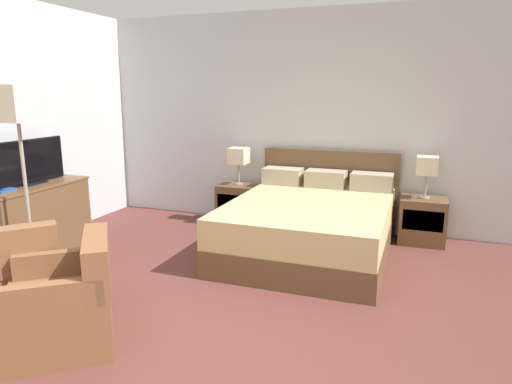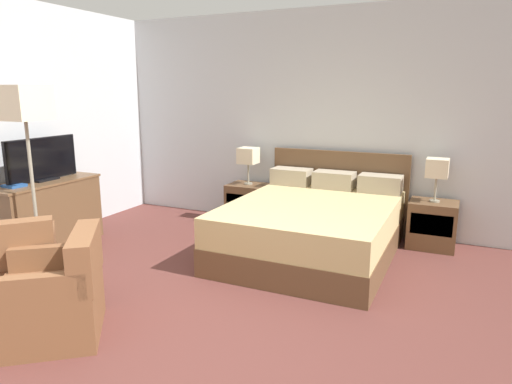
% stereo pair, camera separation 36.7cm
% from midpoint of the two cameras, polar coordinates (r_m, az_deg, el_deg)
% --- Properties ---
extents(ground_plane, '(10.45, 10.45, 0.00)m').
position_cam_midpoint_polar(ground_plane, '(3.13, -9.93, -21.01)').
color(ground_plane, brown).
extents(wall_back, '(6.77, 0.06, 2.70)m').
position_cam_midpoint_polar(wall_back, '(5.85, 9.71, 8.74)').
color(wall_back, silver).
rests_on(wall_back, ground).
extents(wall_left, '(0.06, 5.28, 2.70)m').
position_cam_midpoint_polar(wall_left, '(5.64, -26.02, 7.53)').
color(wall_left, silver).
rests_on(wall_left, ground).
extents(bed, '(1.70, 2.08, 1.00)m').
position_cam_midpoint_polar(bed, '(4.94, 9.33, -4.22)').
color(bed, brown).
rests_on(bed, ground).
extents(nightstand_left, '(0.51, 0.42, 0.53)m').
position_cam_midpoint_polar(nightstand_left, '(6.02, 0.78, -1.49)').
color(nightstand_left, brown).
rests_on(nightstand_left, ground).
extents(nightstand_right, '(0.51, 0.42, 0.53)m').
position_cam_midpoint_polar(nightstand_right, '(5.53, 22.99, -3.79)').
color(nightstand_right, brown).
rests_on(nightstand_right, ground).
extents(table_lamp_left, '(0.23, 0.23, 0.48)m').
position_cam_midpoint_polar(table_lamp_left, '(5.90, 0.81, 4.47)').
color(table_lamp_left, gray).
rests_on(table_lamp_left, nightstand_left).
extents(table_lamp_right, '(0.23, 0.23, 0.48)m').
position_cam_midpoint_polar(table_lamp_right, '(5.39, 23.56, 2.66)').
color(table_lamp_right, gray).
rests_on(table_lamp_right, nightstand_right).
extents(dresser, '(0.54, 1.22, 0.76)m').
position_cam_midpoint_polar(dresser, '(5.52, -23.21, -2.46)').
color(dresser, brown).
rests_on(dresser, ground).
extents(tv, '(0.18, 0.89, 0.47)m').
position_cam_midpoint_polar(tv, '(5.43, -23.44, 3.69)').
color(tv, black).
rests_on(tv, dresser).
extents(book_red_cover, '(0.20, 0.19, 0.03)m').
position_cam_midpoint_polar(book_red_cover, '(5.21, -26.23, 0.71)').
color(book_red_cover, '#234C8E').
rests_on(book_red_cover, dresser).
extents(armchair_by_window, '(0.97, 0.97, 0.76)m').
position_cam_midpoint_polar(armchair_by_window, '(4.18, -25.95, -8.91)').
color(armchair_by_window, brown).
rests_on(armchair_by_window, ground).
extents(armchair_companion, '(0.96, 0.96, 0.76)m').
position_cam_midpoint_polar(armchair_companion, '(3.54, -21.11, -12.34)').
color(armchair_companion, brown).
rests_on(armchair_companion, ground).
extents(floor_lamp, '(0.36, 0.36, 1.77)m').
position_cam_midpoint_polar(floor_lamp, '(4.60, -24.91, 8.88)').
color(floor_lamp, gray).
rests_on(floor_lamp, ground).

